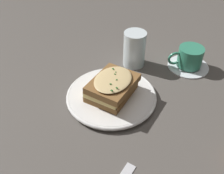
{
  "coord_description": "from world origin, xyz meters",
  "views": [
    {
      "loc": [
        -0.25,
        -0.5,
        0.52
      ],
      "look_at": [
        -0.02,
        -0.0,
        0.05
      ],
      "focal_mm": 42.0,
      "sensor_mm": 36.0,
      "label": 1
    }
  ],
  "objects_px": {
    "teacup_with_saucer": "(189,59)",
    "water_glass": "(134,49)",
    "dinner_plate": "(112,97)",
    "sandwich": "(112,87)"
  },
  "relations": [
    {
      "from": "sandwich",
      "to": "water_glass",
      "type": "bearing_deg",
      "value": 43.5
    },
    {
      "from": "dinner_plate",
      "to": "teacup_with_saucer",
      "type": "bearing_deg",
      "value": 7.57
    },
    {
      "from": "dinner_plate",
      "to": "teacup_with_saucer",
      "type": "xyz_separation_m",
      "value": [
        0.3,
        0.04,
        0.02
      ]
    },
    {
      "from": "teacup_with_saucer",
      "to": "water_glass",
      "type": "xyz_separation_m",
      "value": [
        -0.16,
        0.09,
        0.03
      ]
    },
    {
      "from": "sandwich",
      "to": "water_glass",
      "type": "relative_size",
      "value": 1.43
    },
    {
      "from": "sandwich",
      "to": "water_glass",
      "type": "distance_m",
      "value": 0.19
    },
    {
      "from": "dinner_plate",
      "to": "water_glass",
      "type": "xyz_separation_m",
      "value": [
        0.14,
        0.13,
        0.05
      ]
    },
    {
      "from": "sandwich",
      "to": "water_glass",
      "type": "xyz_separation_m",
      "value": [
        0.14,
        0.13,
        0.01
      ]
    },
    {
      "from": "dinner_plate",
      "to": "water_glass",
      "type": "distance_m",
      "value": 0.2
    },
    {
      "from": "teacup_with_saucer",
      "to": "water_glass",
      "type": "bearing_deg",
      "value": -16.08
    }
  ]
}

